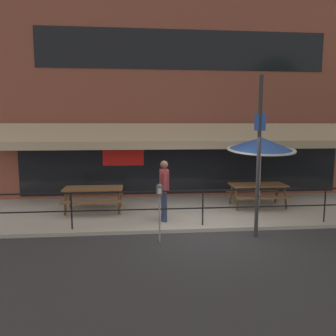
{
  "coord_description": "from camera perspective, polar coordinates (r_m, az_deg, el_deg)",
  "views": [
    {
      "loc": [
        -1.74,
        -8.14,
        2.79
      ],
      "look_at": [
        -0.82,
        1.6,
        1.5
      ],
      "focal_mm": 35.0,
      "sensor_mm": 36.0,
      "label": 1
    }
  ],
  "objects": [
    {
      "name": "street_sign_pole",
      "position": [
        8.27,
        15.51,
        2.03
      ],
      "size": [
        0.28,
        0.09,
        3.97
      ],
      "color": "#2D2D33",
      "rests_on": "ground"
    },
    {
      "name": "patio_umbrella_centre",
      "position": [
        10.85,
        15.9,
        4.0
      ],
      "size": [
        2.14,
        2.14,
        2.39
      ],
      "color": "#B7B2A8",
      "rests_on": "patio_deck"
    },
    {
      "name": "patio_deck",
      "position": [
        10.65,
        4.21,
        -7.42
      ],
      "size": [
        15.0,
        4.0,
        0.1
      ],
      "primitive_type": "cube",
      "color": "#ADA89E",
      "rests_on": "ground"
    },
    {
      "name": "picnic_table_left",
      "position": [
        10.45,
        -12.82,
        -4.18
      ],
      "size": [
        1.8,
        1.42,
        0.76
      ],
      "color": "brown",
      "rests_on": "patio_deck"
    },
    {
      "name": "pedestrian_walking",
      "position": [
        9.16,
        -0.69,
        -3.4
      ],
      "size": [
        0.24,
        0.62,
        1.71
      ],
      "color": "navy",
      "rests_on": "patio_deck"
    },
    {
      "name": "restaurant_building",
      "position": [
        12.54,
        2.65,
        12.48
      ],
      "size": [
        15.0,
        1.6,
        7.81
      ],
      "color": "brown",
      "rests_on": "ground"
    },
    {
      "name": "patio_railing",
      "position": [
        8.85,
        6.1,
        -5.54
      ],
      "size": [
        13.84,
        0.04,
        0.97
      ],
      "color": "black",
      "rests_on": "patio_deck"
    },
    {
      "name": "parking_meter_near",
      "position": [
        7.73,
        -1.51,
        -4.76
      ],
      "size": [
        0.15,
        0.16,
        1.42
      ],
      "color": "gray",
      "rests_on": "ground"
    },
    {
      "name": "ground_plane",
      "position": [
        8.78,
        6.42,
        -11.07
      ],
      "size": [
        120.0,
        120.0,
        0.0
      ],
      "primitive_type": "plane",
      "color": "#2D2D30"
    },
    {
      "name": "picnic_table_centre",
      "position": [
        11.16,
        15.37,
        -3.53
      ],
      "size": [
        1.8,
        1.42,
        0.76
      ],
      "color": "brown",
      "rests_on": "patio_deck"
    }
  ]
}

